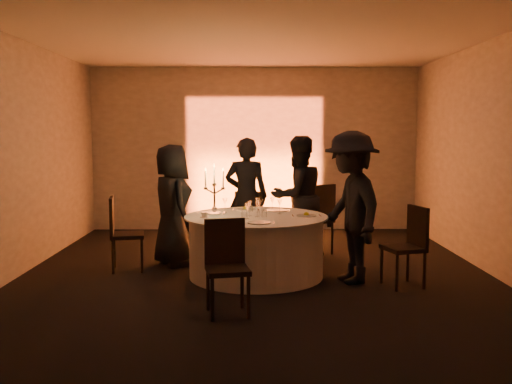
{
  "coord_description": "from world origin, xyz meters",
  "views": [
    {
      "loc": [
        -0.06,
        -7.07,
        1.81
      ],
      "look_at": [
        0.0,
        0.2,
        1.05
      ],
      "focal_mm": 40.0,
      "sensor_mm": 36.0,
      "label": 1
    }
  ],
  "objects_px": {
    "chair_back_right": "(317,215)",
    "candelabra": "(214,197)",
    "guest_back_right": "(298,197)",
    "coffee_cup": "(204,215)",
    "chair_right": "(409,241)",
    "chair_back_left": "(249,218)",
    "chair_left": "(121,229)",
    "banquet_table": "(256,246)",
    "chair_front": "(226,261)",
    "guest_left": "(172,205)",
    "guest_right": "(351,207)",
    "guest_back_left": "(246,196)"
  },
  "relations": [
    {
      "from": "guest_left",
      "to": "chair_right",
      "type": "bearing_deg",
      "value": -138.91
    },
    {
      "from": "chair_back_right",
      "to": "chair_front",
      "type": "relative_size",
      "value": 1.12
    },
    {
      "from": "chair_back_left",
      "to": "chair_front",
      "type": "height_order",
      "value": "chair_front"
    },
    {
      "from": "chair_front",
      "to": "guest_back_right",
      "type": "bearing_deg",
      "value": 59.38
    },
    {
      "from": "chair_back_left",
      "to": "guest_back_left",
      "type": "height_order",
      "value": "guest_back_left"
    },
    {
      "from": "chair_back_left",
      "to": "coffee_cup",
      "type": "bearing_deg",
      "value": 74.01
    },
    {
      "from": "chair_left",
      "to": "chair_front",
      "type": "distance_m",
      "value": 2.29
    },
    {
      "from": "chair_back_right",
      "to": "guest_left",
      "type": "distance_m",
      "value": 2.17
    },
    {
      "from": "chair_left",
      "to": "chair_front",
      "type": "relative_size",
      "value": 1.03
    },
    {
      "from": "chair_front",
      "to": "chair_right",
      "type": "bearing_deg",
      "value": 13.88
    },
    {
      "from": "chair_back_right",
      "to": "coffee_cup",
      "type": "bearing_deg",
      "value": 8.76
    },
    {
      "from": "chair_front",
      "to": "guest_back_left",
      "type": "height_order",
      "value": "guest_back_left"
    },
    {
      "from": "guest_back_right",
      "to": "coffee_cup",
      "type": "bearing_deg",
      "value": 17.25
    },
    {
      "from": "chair_front",
      "to": "candelabra",
      "type": "xyz_separation_m",
      "value": [
        -0.22,
        1.57,
        0.47
      ]
    },
    {
      "from": "guest_back_right",
      "to": "coffee_cup",
      "type": "height_order",
      "value": "guest_back_right"
    },
    {
      "from": "coffee_cup",
      "to": "candelabra",
      "type": "bearing_deg",
      "value": 65.63
    },
    {
      "from": "banquet_table",
      "to": "chair_back_left",
      "type": "bearing_deg",
      "value": 93.74
    },
    {
      "from": "chair_back_right",
      "to": "guest_right",
      "type": "xyz_separation_m",
      "value": [
        0.22,
        -1.55,
        0.32
      ]
    },
    {
      "from": "chair_back_right",
      "to": "chair_right",
      "type": "distance_m",
      "value": 1.95
    },
    {
      "from": "chair_front",
      "to": "guest_right",
      "type": "height_order",
      "value": "guest_right"
    },
    {
      "from": "chair_right",
      "to": "guest_right",
      "type": "height_order",
      "value": "guest_right"
    },
    {
      "from": "coffee_cup",
      "to": "guest_back_right",
      "type": "bearing_deg",
      "value": 45.49
    },
    {
      "from": "chair_front",
      "to": "coffee_cup",
      "type": "relative_size",
      "value": 8.58
    },
    {
      "from": "guest_back_right",
      "to": "guest_right",
      "type": "relative_size",
      "value": 0.96
    },
    {
      "from": "chair_back_right",
      "to": "chair_front",
      "type": "height_order",
      "value": "chair_back_right"
    },
    {
      "from": "candelabra",
      "to": "chair_front",
      "type": "bearing_deg",
      "value": -82.12
    },
    {
      "from": "chair_back_right",
      "to": "candelabra",
      "type": "distance_m",
      "value": 1.89
    },
    {
      "from": "candelabra",
      "to": "guest_left",
      "type": "bearing_deg",
      "value": 140.35
    },
    {
      "from": "chair_back_left",
      "to": "chair_left",
      "type": "bearing_deg",
      "value": 37.07
    },
    {
      "from": "banquet_table",
      "to": "guest_left",
      "type": "xyz_separation_m",
      "value": [
        -1.14,
        0.62,
        0.44
      ]
    },
    {
      "from": "banquet_table",
      "to": "candelabra",
      "type": "relative_size",
      "value": 2.78
    },
    {
      "from": "chair_back_left",
      "to": "guest_left",
      "type": "relative_size",
      "value": 0.57
    },
    {
      "from": "chair_left",
      "to": "chair_front",
      "type": "height_order",
      "value": "chair_left"
    },
    {
      "from": "banquet_table",
      "to": "guest_left",
      "type": "height_order",
      "value": "guest_left"
    },
    {
      "from": "chair_back_left",
      "to": "coffee_cup",
      "type": "relative_size",
      "value": 8.54
    },
    {
      "from": "chair_back_left",
      "to": "guest_back_left",
      "type": "relative_size",
      "value": 0.54
    },
    {
      "from": "candelabra",
      "to": "guest_back_left",
      "type": "bearing_deg",
      "value": 71.64
    },
    {
      "from": "chair_back_left",
      "to": "candelabra",
      "type": "bearing_deg",
      "value": 74.97
    },
    {
      "from": "coffee_cup",
      "to": "chair_left",
      "type": "bearing_deg",
      "value": 159.06
    },
    {
      "from": "guest_right",
      "to": "chair_right",
      "type": "bearing_deg",
      "value": 59.92
    },
    {
      "from": "chair_right",
      "to": "guest_back_right",
      "type": "distance_m",
      "value": 2.04
    },
    {
      "from": "guest_right",
      "to": "guest_back_right",
      "type": "bearing_deg",
      "value": -174.12
    },
    {
      "from": "chair_right",
      "to": "coffee_cup",
      "type": "height_order",
      "value": "chair_right"
    },
    {
      "from": "chair_back_right",
      "to": "guest_back_right",
      "type": "distance_m",
      "value": 0.43
    },
    {
      "from": "chair_back_right",
      "to": "candelabra",
      "type": "height_order",
      "value": "candelabra"
    },
    {
      "from": "chair_left",
      "to": "guest_left",
      "type": "relative_size",
      "value": 0.59
    },
    {
      "from": "chair_right",
      "to": "coffee_cup",
      "type": "relative_size",
      "value": 8.61
    },
    {
      "from": "guest_back_right",
      "to": "chair_front",
      "type": "bearing_deg",
      "value": 42.12
    },
    {
      "from": "guest_left",
      "to": "guest_back_right",
      "type": "relative_size",
      "value": 0.94
    },
    {
      "from": "candelabra",
      "to": "chair_right",
      "type": "bearing_deg",
      "value": -14.17
    }
  ]
}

